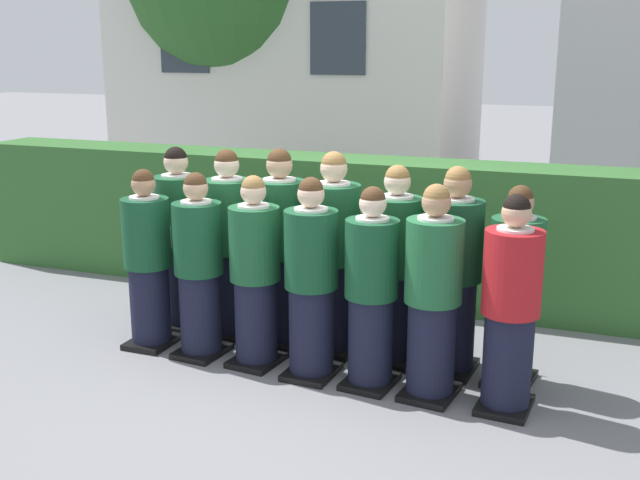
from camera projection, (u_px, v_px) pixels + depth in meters
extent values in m
plane|color=slate|center=(309.00, 373.00, 6.24)|extent=(60.00, 60.00, 0.00)
cylinder|color=black|center=(150.00, 306.00, 6.75)|extent=(0.35, 0.35, 0.72)
cube|color=black|center=(152.00, 342.00, 6.83)|extent=(0.37, 0.45, 0.05)
cylinder|color=#144728|center=(146.00, 233.00, 6.59)|extent=(0.41, 0.41, 0.60)
cylinder|color=white|center=(144.00, 198.00, 6.51)|extent=(0.25, 0.25, 0.03)
cube|color=#236038|center=(158.00, 215.00, 6.73)|extent=(0.04, 0.01, 0.26)
sphere|color=tan|center=(143.00, 184.00, 6.49)|extent=(0.20, 0.20, 0.20)
sphere|color=#472D19|center=(143.00, 180.00, 6.48)|extent=(0.19, 0.19, 0.19)
cube|color=white|center=(164.00, 236.00, 6.85)|extent=(0.15, 0.01, 0.20)
cylinder|color=black|center=(201.00, 314.00, 6.54)|extent=(0.35, 0.35, 0.72)
cube|color=black|center=(202.00, 351.00, 6.62)|extent=(0.41, 0.48, 0.05)
cylinder|color=#144728|center=(198.00, 238.00, 6.38)|extent=(0.41, 0.41, 0.60)
cylinder|color=white|center=(196.00, 202.00, 6.30)|extent=(0.25, 0.25, 0.03)
cube|color=navy|center=(210.00, 220.00, 6.52)|extent=(0.04, 0.02, 0.26)
sphere|color=tan|center=(196.00, 188.00, 6.27)|extent=(0.20, 0.20, 0.20)
sphere|color=#472D19|center=(195.00, 184.00, 6.27)|extent=(0.19, 0.19, 0.19)
cylinder|color=black|center=(256.00, 322.00, 6.35)|extent=(0.35, 0.35, 0.73)
cube|color=black|center=(257.00, 360.00, 6.44)|extent=(0.42, 0.49, 0.05)
cylinder|color=#19512D|center=(254.00, 244.00, 6.19)|extent=(0.41, 0.41, 0.60)
cylinder|color=white|center=(254.00, 206.00, 6.12)|extent=(0.26, 0.26, 0.03)
cube|color=#236038|center=(267.00, 224.00, 6.33)|extent=(0.04, 0.02, 0.26)
sphere|color=beige|center=(253.00, 192.00, 6.09)|extent=(0.21, 0.21, 0.21)
sphere|color=olive|center=(253.00, 187.00, 6.08)|extent=(0.19, 0.19, 0.19)
cylinder|color=black|center=(311.00, 331.00, 6.12)|extent=(0.35, 0.35, 0.74)
cube|color=black|center=(311.00, 372.00, 6.20)|extent=(0.39, 0.48, 0.05)
cylinder|color=#144728|center=(311.00, 249.00, 5.95)|extent=(0.42, 0.42, 0.61)
cylinder|color=white|center=(311.00, 210.00, 5.88)|extent=(0.26, 0.26, 0.03)
cube|color=gold|center=(321.00, 228.00, 6.10)|extent=(0.04, 0.01, 0.27)
sphere|color=beige|center=(311.00, 194.00, 5.85)|extent=(0.21, 0.21, 0.21)
sphere|color=#472D19|center=(311.00, 190.00, 5.84)|extent=(0.19, 0.19, 0.19)
cylinder|color=black|center=(370.00, 341.00, 5.94)|extent=(0.35, 0.35, 0.72)
cube|color=black|center=(370.00, 381.00, 6.03)|extent=(0.41, 0.49, 0.05)
cylinder|color=#144728|center=(372.00, 259.00, 5.78)|extent=(0.41, 0.41, 0.60)
cylinder|color=white|center=(373.00, 219.00, 5.71)|extent=(0.25, 0.25, 0.03)
cube|color=navy|center=(382.00, 238.00, 5.92)|extent=(0.04, 0.02, 0.26)
sphere|color=beige|center=(373.00, 204.00, 5.68)|extent=(0.20, 0.20, 0.20)
sphere|color=#472D19|center=(373.00, 199.00, 5.67)|extent=(0.19, 0.19, 0.19)
cube|color=white|center=(385.00, 262.00, 6.03)|extent=(0.15, 0.02, 0.20)
cylinder|color=black|center=(431.00, 349.00, 5.75)|extent=(0.36, 0.36, 0.75)
cube|color=black|center=(429.00, 392.00, 5.84)|extent=(0.43, 0.51, 0.05)
cylinder|color=#1E5B33|center=(434.00, 261.00, 5.59)|extent=(0.42, 0.42, 0.62)
cylinder|color=white|center=(436.00, 219.00, 5.51)|extent=(0.26, 0.26, 0.03)
cube|color=gold|center=(444.00, 239.00, 5.73)|extent=(0.04, 0.02, 0.27)
sphere|color=tan|center=(436.00, 202.00, 5.48)|extent=(0.21, 0.21, 0.21)
sphere|color=olive|center=(437.00, 197.00, 5.47)|extent=(0.19, 0.19, 0.19)
cube|color=white|center=(446.00, 264.00, 5.84)|extent=(0.15, 0.03, 0.20)
cylinder|color=black|center=(507.00, 362.00, 5.55)|extent=(0.35, 0.35, 0.73)
cube|color=black|center=(504.00, 405.00, 5.63)|extent=(0.40, 0.48, 0.05)
cylinder|color=#AD191E|center=(513.00, 273.00, 5.38)|extent=(0.41, 0.41, 0.61)
cylinder|color=white|center=(515.00, 230.00, 5.31)|extent=(0.26, 0.26, 0.03)
cube|color=#236038|center=(519.00, 249.00, 5.53)|extent=(0.04, 0.01, 0.27)
sphere|color=tan|center=(517.00, 213.00, 5.28)|extent=(0.21, 0.21, 0.21)
sphere|color=black|center=(517.00, 208.00, 5.27)|extent=(0.19, 0.19, 0.19)
cylinder|color=black|center=(182.00, 285.00, 7.23)|extent=(0.37, 0.37, 0.78)
cube|color=black|center=(183.00, 322.00, 7.32)|extent=(0.41, 0.50, 0.05)
cylinder|color=#19512D|center=(178.00, 211.00, 7.06)|extent=(0.44, 0.44, 0.64)
cylinder|color=white|center=(176.00, 176.00, 6.98)|extent=(0.27, 0.27, 0.03)
cube|color=#236038|center=(190.00, 193.00, 7.21)|extent=(0.04, 0.01, 0.28)
sphere|color=beige|center=(176.00, 162.00, 6.95)|extent=(0.22, 0.22, 0.22)
sphere|color=black|center=(176.00, 158.00, 6.94)|extent=(0.20, 0.20, 0.20)
cylinder|color=black|center=(230.00, 293.00, 7.02)|extent=(0.37, 0.37, 0.78)
cube|color=black|center=(232.00, 330.00, 7.11)|extent=(0.42, 0.51, 0.05)
cylinder|color=#1E5B33|center=(228.00, 216.00, 6.84)|extent=(0.44, 0.44, 0.65)
cylinder|color=white|center=(227.00, 179.00, 6.76)|extent=(0.27, 0.27, 0.03)
cube|color=#236038|center=(240.00, 197.00, 7.00)|extent=(0.04, 0.01, 0.28)
sphere|color=beige|center=(227.00, 165.00, 6.73)|extent=(0.22, 0.22, 0.22)
sphere|color=#472D19|center=(227.00, 161.00, 6.72)|extent=(0.20, 0.20, 0.20)
cube|color=white|center=(244.00, 220.00, 7.11)|extent=(0.15, 0.02, 0.20)
cylinder|color=black|center=(281.00, 299.00, 6.81)|extent=(0.38, 0.38, 0.80)
cube|color=black|center=(282.00, 339.00, 6.91)|extent=(0.46, 0.54, 0.05)
cylinder|color=#19512D|center=(280.00, 218.00, 6.64)|extent=(0.45, 0.45, 0.66)
cylinder|color=white|center=(280.00, 180.00, 6.55)|extent=(0.28, 0.28, 0.03)
cube|color=navy|center=(292.00, 199.00, 6.79)|extent=(0.04, 0.02, 0.29)
sphere|color=tan|center=(279.00, 165.00, 6.52)|extent=(0.23, 0.23, 0.23)
sphere|color=#472D19|center=(279.00, 161.00, 6.51)|extent=(0.21, 0.21, 0.21)
cylinder|color=black|center=(333.00, 306.00, 6.62)|extent=(0.38, 0.38, 0.80)
cube|color=black|center=(333.00, 347.00, 6.71)|extent=(0.40, 0.50, 0.05)
cylinder|color=#19512D|center=(334.00, 224.00, 6.44)|extent=(0.45, 0.45, 0.66)
cylinder|color=white|center=(334.00, 184.00, 6.36)|extent=(0.28, 0.28, 0.03)
cube|color=gold|center=(342.00, 203.00, 6.60)|extent=(0.04, 0.01, 0.29)
sphere|color=beige|center=(334.00, 169.00, 6.33)|extent=(0.23, 0.23, 0.23)
sphere|color=olive|center=(334.00, 164.00, 6.32)|extent=(0.21, 0.21, 0.21)
cylinder|color=black|center=(394.00, 317.00, 6.41)|extent=(0.36, 0.36, 0.76)
cube|color=black|center=(393.00, 357.00, 6.50)|extent=(0.42, 0.51, 0.05)
cylinder|color=#19512D|center=(396.00, 236.00, 6.24)|extent=(0.43, 0.43, 0.63)
cylinder|color=white|center=(397.00, 197.00, 6.16)|extent=(0.27, 0.27, 0.03)
cube|color=#236038|center=(405.00, 216.00, 6.39)|extent=(0.04, 0.02, 0.28)
sphere|color=beige|center=(397.00, 182.00, 6.13)|extent=(0.22, 0.22, 0.22)
sphere|color=olive|center=(398.00, 177.00, 6.12)|extent=(0.20, 0.20, 0.20)
cube|color=white|center=(407.00, 240.00, 6.51)|extent=(0.15, 0.02, 0.20)
cylinder|color=black|center=(452.00, 325.00, 6.20)|extent=(0.37, 0.37, 0.77)
cube|color=black|center=(450.00, 367.00, 6.29)|extent=(0.42, 0.51, 0.05)
cylinder|color=#144728|center=(455.00, 240.00, 6.03)|extent=(0.44, 0.44, 0.64)
cylinder|color=white|center=(457.00, 200.00, 5.95)|extent=(0.27, 0.27, 0.03)
cube|color=gold|center=(463.00, 219.00, 6.18)|extent=(0.04, 0.01, 0.28)
sphere|color=tan|center=(458.00, 184.00, 5.92)|extent=(0.22, 0.22, 0.22)
sphere|color=olive|center=(458.00, 179.00, 5.91)|extent=(0.20, 0.20, 0.20)
cube|color=white|center=(464.00, 244.00, 6.30)|extent=(0.15, 0.02, 0.20)
cylinder|color=black|center=(511.00, 339.00, 5.99)|extent=(0.35, 0.35, 0.72)
cube|color=black|center=(509.00, 379.00, 6.08)|extent=(0.41, 0.49, 0.05)
cylinder|color=#19512D|center=(517.00, 257.00, 5.83)|extent=(0.41, 0.41, 0.60)
cylinder|color=white|center=(519.00, 218.00, 5.76)|extent=(0.25, 0.25, 0.03)
cube|color=gold|center=(524.00, 236.00, 5.97)|extent=(0.04, 0.02, 0.26)
sphere|color=tan|center=(520.00, 202.00, 5.73)|extent=(0.20, 0.20, 0.20)
sphere|color=#472D19|center=(521.00, 198.00, 5.72)|extent=(0.19, 0.19, 0.19)
cube|color=#33662D|center=(382.00, 230.00, 7.96)|extent=(9.49, 0.70, 1.45)
cube|color=silver|center=(303.00, 69.00, 14.22)|extent=(6.02, 3.78, 4.32)
cube|color=#2D3842|center=(184.00, 39.00, 12.82)|extent=(0.90, 0.04, 1.10)
cube|color=#2D3842|center=(338.00, 38.00, 11.89)|extent=(0.90, 0.04, 1.10)
cylinder|color=brown|center=(232.00, 132.00, 13.76)|extent=(0.24, 0.24, 2.14)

